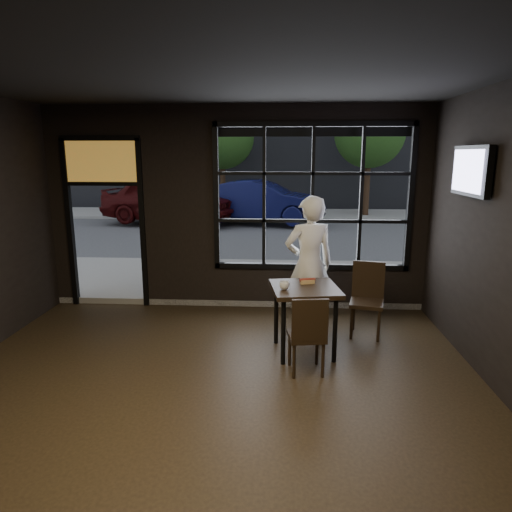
# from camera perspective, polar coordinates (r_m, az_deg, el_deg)

# --- Properties ---
(floor) EXTENTS (6.00, 7.00, 0.02)m
(floor) POSITION_cam_1_polar(r_m,az_deg,el_deg) (4.46, -7.28, -21.15)
(floor) COLOR black
(floor) RESTS_ON ground
(ceiling) EXTENTS (6.00, 7.00, 0.02)m
(ceiling) POSITION_cam_1_polar(r_m,az_deg,el_deg) (3.78, -8.76, 23.92)
(ceiling) COLOR black
(ceiling) RESTS_ON ground
(window_frame) EXTENTS (3.06, 0.12, 2.28)m
(window_frame) POSITION_cam_1_polar(r_m,az_deg,el_deg) (7.18, 7.05, 7.27)
(window_frame) COLOR black
(window_frame) RESTS_ON ground
(stained_transom) EXTENTS (1.20, 0.06, 0.70)m
(stained_transom) POSITION_cam_1_polar(r_m,az_deg,el_deg) (7.68, -18.74, 11.16)
(stained_transom) COLOR orange
(stained_transom) RESTS_ON ground
(street_asphalt) EXTENTS (60.00, 41.00, 0.04)m
(street_asphalt) POSITION_cam_1_polar(r_m,az_deg,el_deg) (27.76, 1.80, 7.51)
(street_asphalt) COLOR #545456
(street_asphalt) RESTS_ON ground
(building_across) EXTENTS (28.00, 12.00, 15.00)m
(building_across) POSITION_cam_1_polar(r_m,az_deg,el_deg) (27.12, 1.85, 23.35)
(building_across) COLOR #5B5956
(building_across) RESTS_ON ground
(cafe_table) EXTENTS (0.91, 0.91, 0.87)m
(cafe_table) POSITION_cam_1_polar(r_m,az_deg,el_deg) (5.79, 6.05, -7.91)
(cafe_table) COLOR black
(cafe_table) RESTS_ON floor
(chair_near) EXTENTS (0.45, 0.45, 0.93)m
(chair_near) POSITION_cam_1_polar(r_m,az_deg,el_deg) (5.29, 6.32, -9.59)
(chair_near) COLOR black
(chair_near) RESTS_ON floor
(chair_window) EXTENTS (0.52, 0.52, 1.01)m
(chair_window) POSITION_cam_1_polar(r_m,az_deg,el_deg) (6.43, 13.68, -5.44)
(chair_window) COLOR black
(chair_window) RESTS_ON floor
(man) EXTENTS (0.79, 0.63, 1.92)m
(man) POSITION_cam_1_polar(r_m,az_deg,el_deg) (6.38, 6.64, -1.07)
(man) COLOR white
(man) RESTS_ON floor
(hotdog) EXTENTS (0.21, 0.12, 0.06)m
(hotdog) POSITION_cam_1_polar(r_m,az_deg,el_deg) (5.79, 6.43, -3.16)
(hotdog) COLOR tan
(hotdog) RESTS_ON cafe_table
(cup) EXTENTS (0.12, 0.12, 0.10)m
(cup) POSITION_cam_1_polar(r_m,az_deg,el_deg) (5.51, 3.57, -3.72)
(cup) COLOR silver
(cup) RESTS_ON cafe_table
(tv) EXTENTS (0.11, 0.99, 0.58)m
(tv) POSITION_cam_1_polar(r_m,az_deg,el_deg) (5.95, 25.32, 9.59)
(tv) COLOR black
(tv) RESTS_ON wall_right
(navy_car) EXTENTS (4.67, 2.36, 1.47)m
(navy_car) POSITION_cam_1_polar(r_m,az_deg,el_deg) (16.13, 0.55, 6.86)
(navy_car) COLOR #0D0F3B
(navy_car) RESTS_ON street_asphalt
(maroon_car) EXTENTS (4.98, 2.75, 1.60)m
(maroon_car) POSITION_cam_1_polar(r_m,az_deg,el_deg) (16.40, -10.79, 6.97)
(maroon_car) COLOR #380808
(maroon_car) RESTS_ON street_asphalt
(tree_left) EXTENTS (2.60, 2.60, 4.44)m
(tree_left) POSITION_cam_1_polar(r_m,az_deg,el_deg) (19.09, -4.26, 14.61)
(tree_left) COLOR #332114
(tree_left) RESTS_ON street_asphalt
(tree_right) EXTENTS (2.70, 2.70, 4.61)m
(tree_right) POSITION_cam_1_polar(r_m,az_deg,el_deg) (18.53, 14.02, 14.71)
(tree_right) COLOR #332114
(tree_right) RESTS_ON street_asphalt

